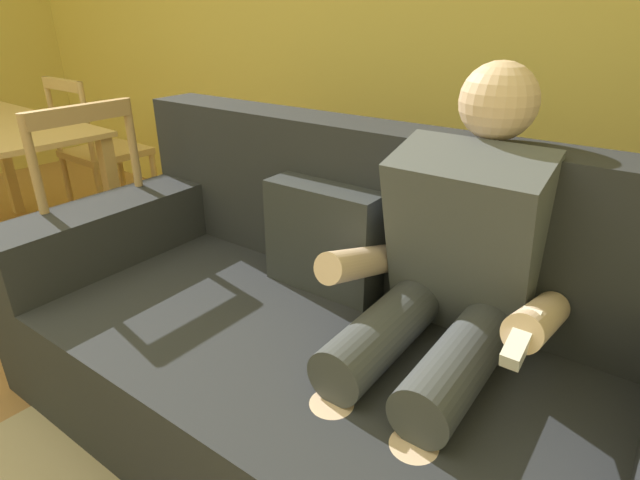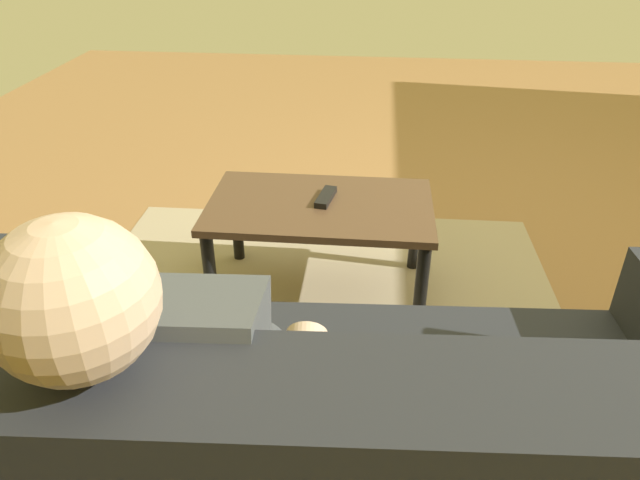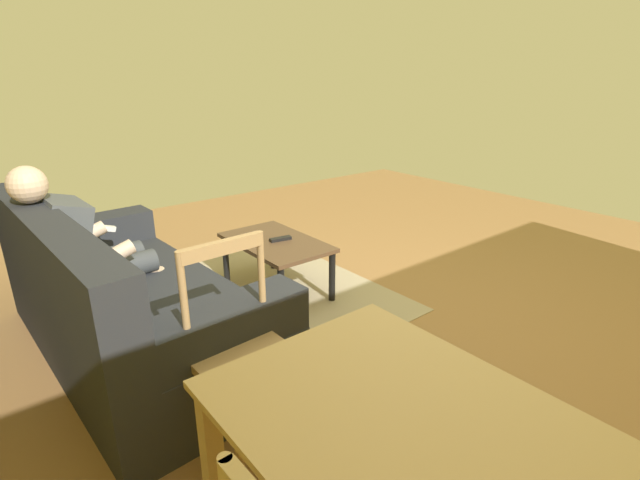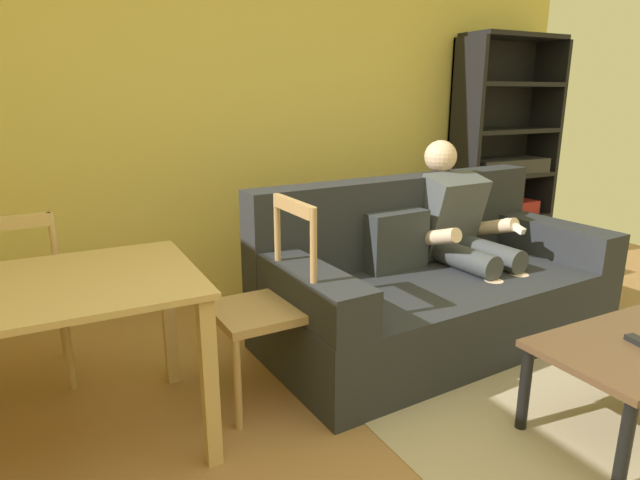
% 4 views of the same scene
% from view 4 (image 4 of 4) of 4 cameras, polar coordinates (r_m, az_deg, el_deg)
% --- Properties ---
extents(wall_back, '(6.10, 0.12, 2.77)m').
position_cam_4_polar(wall_back, '(3.77, -11.16, 14.20)').
color(wall_back, '#DBC660').
rests_on(wall_back, ground_plane).
extents(couch, '(2.17, 1.11, 0.94)m').
position_cam_4_polar(couch, '(3.33, 11.72, -4.65)').
color(couch, '#282B30').
rests_on(couch, ground_plane).
extents(person_lounging, '(0.61, 0.92, 1.16)m').
position_cam_4_polar(person_lounging, '(3.51, 14.95, 0.73)').
color(person_lounging, '#4C5156').
rests_on(person_lounging, ground_plane).
extents(coffee_table, '(0.89, 0.54, 0.42)m').
position_cam_4_polar(coffee_table, '(2.70, 30.86, -10.59)').
color(coffee_table, brown).
rests_on(coffee_table, ground_plane).
extents(bookshelf, '(0.96, 0.36, 1.91)m').
position_cam_4_polar(bookshelf, '(4.93, 18.71, 6.28)').
color(bookshelf, black).
rests_on(bookshelf, ground_plane).
extents(dining_table, '(1.43, 0.82, 0.74)m').
position_cam_4_polar(dining_table, '(2.35, -30.46, -7.11)').
color(dining_table, tan).
rests_on(dining_table, ground_plane).
extents(dining_chair_near_wall, '(0.43, 0.43, 0.91)m').
position_cam_4_polar(dining_chair_near_wall, '(3.05, -29.60, -5.61)').
color(dining_chair_near_wall, tan).
rests_on(dining_chair_near_wall, ground_plane).
extents(dining_chair_facing_couch, '(0.43, 0.43, 0.97)m').
position_cam_4_polar(dining_chair_facing_couch, '(2.56, -5.87, -7.19)').
color(dining_chair_facing_couch, tan).
rests_on(dining_chair_facing_couch, ground_plane).
extents(area_rug, '(2.02, 1.42, 0.01)m').
position_cam_4_polar(area_rug, '(2.86, 29.84, -17.11)').
color(area_rug, tan).
rests_on(area_rug, ground_plane).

